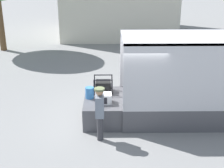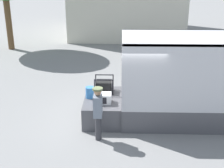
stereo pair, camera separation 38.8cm
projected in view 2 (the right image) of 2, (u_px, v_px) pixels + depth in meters
ground_plane at (121, 117)px, 10.44m from camera, size 160.00×160.00×0.00m
tailgate_deck at (103, 107)px, 10.33m from camera, size 1.20×2.02×0.72m
microwave at (103, 98)px, 9.75m from camera, size 0.50×0.40×0.31m
portable_generator at (105, 86)px, 10.58m from camera, size 0.64×0.55×0.54m
orange_bucket at (90, 92)px, 10.12m from camera, size 0.28×0.28×0.37m
worker_person at (98, 109)px, 8.77m from camera, size 0.29×0.44×1.62m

